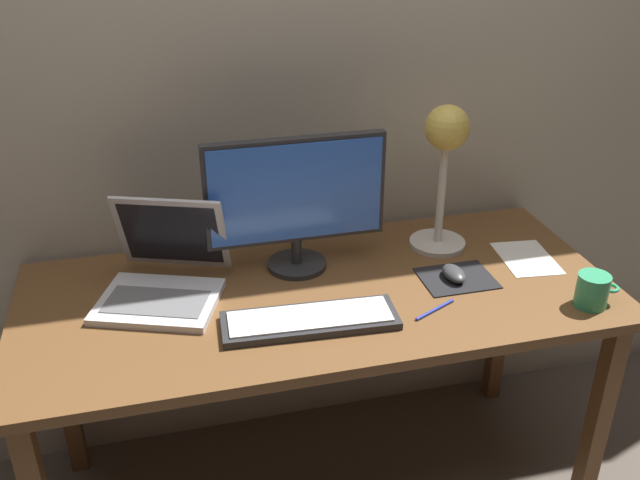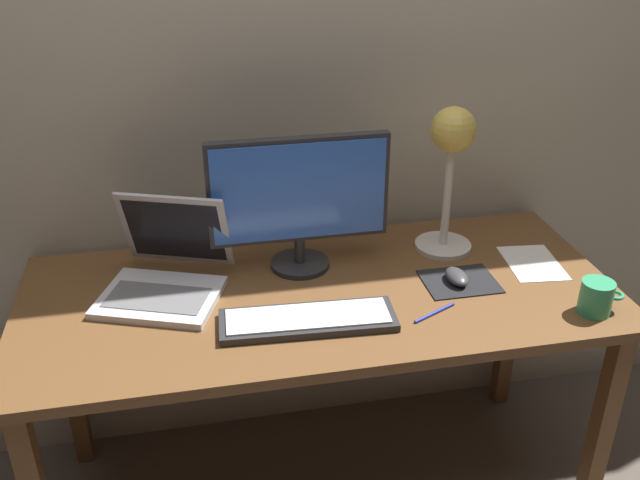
% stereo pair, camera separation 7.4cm
% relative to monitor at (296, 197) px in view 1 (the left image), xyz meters
% --- Properties ---
extents(back_wall, '(4.80, 0.06, 2.60)m').
position_rel_monitor_xyz_m(back_wall, '(0.03, 0.26, 0.34)').
color(back_wall, '#B2A893').
rests_on(back_wall, ground).
extents(desk, '(1.60, 0.70, 0.74)m').
position_rel_monitor_xyz_m(desk, '(0.03, -0.14, -0.30)').
color(desk, brown).
rests_on(desk, ground).
extents(monitor, '(0.50, 0.17, 0.39)m').
position_rel_monitor_xyz_m(monitor, '(0.00, 0.00, 0.00)').
color(monitor, '#28282B').
rests_on(monitor, desk).
extents(keyboard_main, '(0.45, 0.17, 0.03)m').
position_rel_monitor_xyz_m(keyboard_main, '(-0.03, -0.29, -0.21)').
color(keyboard_main, '#28282B').
rests_on(keyboard_main, desk).
extents(laptop, '(0.39, 0.40, 0.25)m').
position_rel_monitor_xyz_m(laptop, '(-0.37, -0.04, -0.15)').
color(laptop, silver).
rests_on(laptop, desk).
extents(desk_lamp, '(0.17, 0.17, 0.44)m').
position_rel_monitor_xyz_m(desk_lamp, '(0.44, 0.02, 0.08)').
color(desk_lamp, beige).
rests_on(desk_lamp, desk).
extents(mousepad, '(0.20, 0.16, 0.00)m').
position_rel_monitor_xyz_m(mousepad, '(0.42, -0.18, -0.22)').
color(mousepad, black).
rests_on(mousepad, desk).
extents(mouse, '(0.06, 0.10, 0.03)m').
position_rel_monitor_xyz_m(mouse, '(0.40, -0.18, -0.20)').
color(mouse, '#38383A').
rests_on(mouse, mousepad).
extents(coffee_mug, '(0.12, 0.08, 0.09)m').
position_rel_monitor_xyz_m(coffee_mug, '(0.70, -0.38, -0.17)').
color(coffee_mug, '#339966').
rests_on(coffee_mug, desk).
extents(paper_sheet_near_mouse, '(0.17, 0.22, 0.00)m').
position_rel_monitor_xyz_m(paper_sheet_near_mouse, '(0.66, -0.12, -0.22)').
color(paper_sheet_near_mouse, white).
rests_on(paper_sheet_near_mouse, desk).
extents(pen, '(0.13, 0.07, 0.01)m').
position_rel_monitor_xyz_m(pen, '(0.29, -0.31, -0.21)').
color(pen, '#2633A5').
rests_on(pen, desk).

